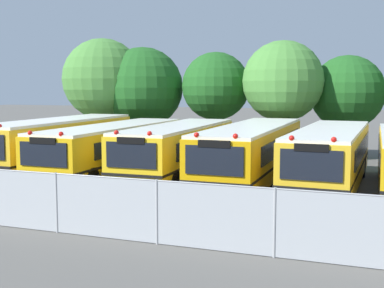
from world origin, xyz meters
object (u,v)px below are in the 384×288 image
(school_bus_2, at_px, (179,149))
(traffic_cone, at_px, (269,229))
(tree_1, at_px, (142,88))
(school_bus_3, at_px, (253,151))
(tree_4, at_px, (348,90))
(school_bus_1, at_px, (114,147))
(tree_2, at_px, (214,86))
(school_bus_0, at_px, (59,142))
(tree_3, at_px, (283,79))
(tree_0, at_px, (103,79))
(school_bus_4, at_px, (331,156))

(school_bus_2, distance_m, traffic_cone, 9.95)
(school_bus_2, relative_size, tree_1, 1.52)
(school_bus_3, bearing_deg, tree_4, -109.30)
(school_bus_1, distance_m, tree_1, 9.61)
(school_bus_2, bearing_deg, school_bus_1, 1.17)
(tree_1, height_order, tree_2, tree_1)
(school_bus_0, relative_size, tree_1, 1.62)
(tree_3, height_order, tree_4, tree_3)
(school_bus_0, bearing_deg, tree_0, -76.81)
(school_bus_2, bearing_deg, school_bus_3, -179.96)
(school_bus_1, xyz_separation_m, tree_1, (-2.79, 8.77, 2.79))
(tree_2, distance_m, tree_4, 7.90)
(school_bus_2, bearing_deg, tree_1, -56.64)
(school_bus_4, relative_size, tree_4, 1.76)
(school_bus_4, xyz_separation_m, tree_4, (-0.00, 9.97, 2.60))
(tree_0, xyz_separation_m, tree_1, (2.34, 0.89, -0.56))
(school_bus_0, bearing_deg, school_bus_1, 176.05)
(school_bus_4, bearing_deg, school_bus_1, 0.97)
(tree_2, bearing_deg, tree_0, -173.32)
(school_bus_3, distance_m, tree_3, 8.39)
(school_bus_1, height_order, school_bus_3, school_bus_3)
(school_bus_0, height_order, tree_2, tree_2)
(tree_3, bearing_deg, tree_2, 170.29)
(school_bus_1, bearing_deg, school_bus_3, -177.89)
(school_bus_0, relative_size, school_bus_1, 0.98)
(tree_1, relative_size, tree_2, 1.07)
(tree_2, relative_size, tree_4, 1.05)
(school_bus_1, bearing_deg, tree_3, -129.00)
(school_bus_2, bearing_deg, traffic_cone, 124.52)
(tree_1, bearing_deg, school_bus_0, -92.56)
(tree_1, height_order, traffic_cone, tree_1)
(school_bus_2, height_order, tree_1, tree_1)
(traffic_cone, bearing_deg, school_bus_0, 146.64)
(school_bus_4, height_order, tree_1, tree_1)
(tree_4, bearing_deg, school_bus_4, -89.98)
(school_bus_4, xyz_separation_m, tree_0, (-15.02, 7.96, 3.30))
(school_bus_4, height_order, tree_0, tree_0)
(school_bus_1, distance_m, tree_4, 14.24)
(tree_0, bearing_deg, traffic_cone, -48.07)
(school_bus_3, bearing_deg, school_bus_4, 174.12)
(school_bus_2, distance_m, tree_4, 12.11)
(school_bus_2, distance_m, school_bus_4, 6.69)
(school_bus_4, xyz_separation_m, tree_1, (-12.68, 8.84, 2.74))
(school_bus_0, distance_m, tree_2, 10.43)
(school_bus_1, relative_size, tree_1, 1.65)
(school_bus_2, xyz_separation_m, tree_2, (-1.12, 8.58, 2.87))
(tree_2, bearing_deg, school_bus_2, -82.56)
(school_bus_2, xyz_separation_m, school_bus_4, (6.69, -0.22, 0.03))
(school_bus_4, bearing_deg, tree_2, -47.02)
(school_bus_4, xyz_separation_m, tree_3, (-3.42, 8.05, 3.24))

